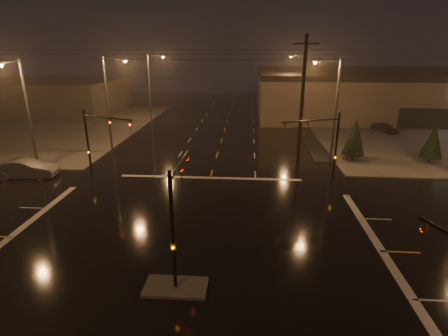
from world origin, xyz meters
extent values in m
plane|color=black|center=(0.00, 0.00, 0.00)|extent=(140.00, 140.00, 0.00)
cube|color=#494741|center=(30.00, 30.00, 0.06)|extent=(36.00, 36.00, 0.12)
cube|color=#494741|center=(-30.00, 30.00, 0.06)|extent=(36.00, 36.00, 0.12)
cube|color=#494741|center=(0.00, -4.00, 0.07)|extent=(3.00, 1.60, 0.15)
cube|color=beige|center=(0.00, 11.00, 0.01)|extent=(16.00, 0.50, 0.01)
cube|color=#6B5C4C|center=(35.00, 46.00, 3.50)|extent=(60.00, 28.00, 7.00)
cube|color=black|center=(35.00, 46.00, 6.80)|extent=(60.20, 28.20, 0.80)
cube|color=#3D3836|center=(-35.00, 42.00, 2.80)|extent=(30.00, 18.00, 5.60)
cylinder|color=black|center=(0.00, -4.00, 3.00)|extent=(0.18, 0.18, 6.00)
cylinder|color=black|center=(0.00, -1.75, 5.50)|extent=(0.12, 4.50, 0.12)
imported|color=#594707|center=(0.00, 0.27, 5.45)|extent=(0.16, 0.20, 1.00)
cube|color=#594707|center=(0.00, -4.00, 2.30)|extent=(0.25, 0.18, 0.35)
cylinder|color=black|center=(10.50, 10.50, 3.00)|extent=(0.18, 0.18, 6.00)
cylinder|color=black|center=(8.15, 9.64, 5.50)|extent=(4.74, 1.82, 0.12)
imported|color=#594707|center=(6.04, 8.88, 5.45)|extent=(0.24, 0.22, 1.00)
cube|color=#594707|center=(10.50, 10.50, 2.30)|extent=(0.25, 0.18, 0.35)
cylinder|color=black|center=(-10.50, 10.50, 3.00)|extent=(0.18, 0.18, 6.00)
cylinder|color=black|center=(-8.15, 9.64, 5.50)|extent=(4.74, 1.82, 0.12)
imported|color=#594707|center=(-6.04, 8.88, 5.45)|extent=(0.24, 0.22, 1.00)
cube|color=#594707|center=(-10.50, 10.50, 2.30)|extent=(0.25, 0.18, 0.35)
imported|color=#594707|center=(9.20, -6.93, 5.45)|extent=(0.22, 0.24, 1.00)
cylinder|color=#38383A|center=(-11.50, 18.00, 5.00)|extent=(0.24, 0.24, 10.00)
cylinder|color=#38383A|center=(-10.30, 18.00, 9.80)|extent=(2.40, 0.14, 0.14)
cube|color=#38383A|center=(-9.20, 18.00, 9.75)|extent=(0.70, 0.30, 0.18)
sphere|color=orange|center=(-9.20, 18.00, 9.62)|extent=(0.32, 0.32, 0.32)
cylinder|color=#38383A|center=(-11.50, 34.00, 5.00)|extent=(0.24, 0.24, 10.00)
cylinder|color=#38383A|center=(-10.30, 34.00, 9.80)|extent=(2.40, 0.14, 0.14)
cube|color=#38383A|center=(-9.20, 34.00, 9.75)|extent=(0.70, 0.30, 0.18)
sphere|color=orange|center=(-9.20, 34.00, 9.62)|extent=(0.32, 0.32, 0.32)
cylinder|color=#38383A|center=(11.50, 16.00, 5.00)|extent=(0.24, 0.24, 10.00)
cylinder|color=#38383A|center=(10.30, 16.00, 9.80)|extent=(2.40, 0.14, 0.14)
cube|color=#38383A|center=(9.20, 16.00, 9.75)|extent=(0.70, 0.30, 0.18)
sphere|color=orange|center=(9.20, 16.00, 9.62)|extent=(0.32, 0.32, 0.32)
cylinder|color=#38383A|center=(11.50, 36.00, 5.00)|extent=(0.24, 0.24, 10.00)
cylinder|color=#38383A|center=(10.30, 36.00, 9.80)|extent=(2.40, 0.14, 0.14)
cube|color=#38383A|center=(9.20, 36.00, 9.75)|extent=(0.70, 0.30, 0.18)
sphere|color=orange|center=(9.20, 36.00, 9.62)|extent=(0.32, 0.32, 0.32)
cylinder|color=#38383A|center=(-16.00, 11.50, 5.00)|extent=(0.24, 0.24, 10.00)
cylinder|color=#38383A|center=(-16.00, 10.30, 9.80)|extent=(0.14, 2.40, 0.14)
cube|color=#38383A|center=(-16.00, 9.20, 9.75)|extent=(0.30, 0.70, 0.18)
sphere|color=orange|center=(-16.00, 9.20, 9.62)|extent=(0.32, 0.32, 0.32)
cylinder|color=black|center=(8.00, 14.00, 6.00)|extent=(0.32, 0.32, 12.00)
cube|color=black|center=(8.00, 14.00, 11.20)|extent=(2.20, 0.12, 0.12)
cylinder|color=black|center=(13.88, 17.05, 0.35)|extent=(0.18, 0.18, 0.70)
cone|color=black|center=(13.88, 17.05, 2.48)|extent=(2.27, 2.27, 3.55)
cylinder|color=black|center=(21.24, 16.60, 0.35)|extent=(0.18, 0.18, 0.70)
cone|color=black|center=(21.24, 16.60, 2.30)|extent=(2.05, 2.05, 3.20)
imported|color=black|center=(21.59, 29.81, 0.68)|extent=(3.13, 4.27, 1.35)
imported|color=#5B5E63|center=(-16.13, 9.88, 0.84)|extent=(5.27, 2.35, 1.68)
camera|label=1|loc=(3.30, -17.69, 10.92)|focal=28.00mm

